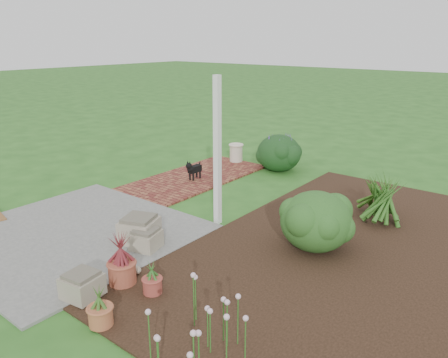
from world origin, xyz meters
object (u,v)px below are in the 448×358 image
Objects in this scene: stone_trough_near at (82,286)px; evergreen_shrub at (316,220)px; black_dog at (194,169)px; cream_ceramic_urn at (236,153)px.

evergreen_shrub is (1.58, 2.96, 0.30)m from stone_trough_near.
black_dog is 1.81m from cream_ceramic_urn.
evergreen_shrub reaches higher than cream_ceramic_urn.
stone_trough_near is 3.37m from evergreen_shrub.
evergreen_shrub is at bearing -21.48° from black_dog.
evergreen_shrub reaches higher than stone_trough_near.
cream_ceramic_urn reaches higher than black_dog.
cream_ceramic_urn is 0.41× the size of evergreen_shrub.
stone_trough_near is at bearing -69.70° from cream_ceramic_urn.
black_dog is at bearing 160.29° from evergreen_shrub.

